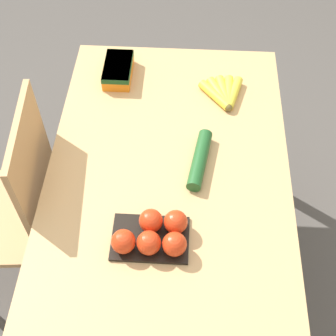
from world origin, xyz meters
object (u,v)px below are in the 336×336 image
at_px(chair, 16,209).
at_px(carrot_bag, 118,69).
at_px(cucumber_near, 200,160).
at_px(banana_bunch, 224,94).
at_px(tomato_pack, 154,235).

relative_size(chair, carrot_bag, 5.26).
bearing_deg(cucumber_near, chair, 95.22).
bearing_deg(banana_bunch, carrot_bag, 77.11).
bearing_deg(carrot_bag, cucumber_near, -142.36).
distance_m(carrot_bag, cucumber_near, 0.53).
distance_m(banana_bunch, tomato_pack, 0.66).
height_order(banana_bunch, cucumber_near, cucumber_near).
bearing_deg(carrot_bag, chair, 143.91).
distance_m(chair, tomato_pack, 0.65).
distance_m(chair, banana_bunch, 0.89).
relative_size(banana_bunch, cucumber_near, 0.72).
distance_m(banana_bunch, cucumber_near, 0.34).
relative_size(banana_bunch, carrot_bag, 0.95).
distance_m(chair, cucumber_near, 0.72).
bearing_deg(chair, cucumber_near, 90.61).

